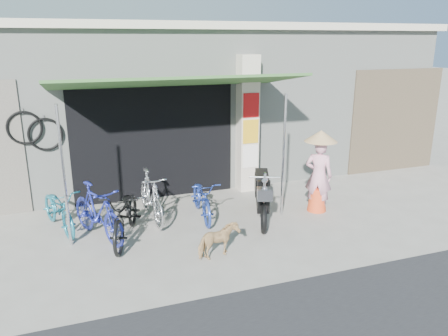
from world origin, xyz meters
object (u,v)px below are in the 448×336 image
object	(u,v)px
bike_black	(126,214)
nun	(319,171)
bike_navy	(202,198)
bike_blue	(98,212)
moped	(262,194)
bike_silver	(151,196)
street_dog	(218,241)
bike_teal	(59,209)

from	to	relation	value
bike_black	nun	distance (m)	3.77
bike_navy	bike_black	bearing A→B (deg)	-156.69
bike_blue	moped	size ratio (longest dim) A/B	0.91
bike_blue	bike_black	bearing A→B (deg)	-49.41
bike_silver	bike_navy	bearing A→B (deg)	-16.60
street_dog	moped	distance (m)	1.80
bike_teal	moped	bearing A→B (deg)	-28.97
moped	nun	bearing A→B (deg)	20.04
moped	nun	xyz separation A→B (m)	(1.19, -0.03, 0.34)
nun	moped	bearing A→B (deg)	38.32
bike_black	moped	xyz separation A→B (m)	(2.57, 0.11, 0.02)
bike_blue	bike_silver	distance (m)	1.11
bike_black	nun	bearing A→B (deg)	19.53
bike_blue	moped	xyz separation A→B (m)	(3.01, -0.09, -0.01)
bike_black	bike_navy	world-z (taller)	bike_black
bike_teal	bike_navy	distance (m)	2.59
moped	bike_teal	bearing A→B (deg)	-169.03
bike_silver	bike_navy	world-z (taller)	bike_silver
bike_blue	moped	world-z (taller)	moped
bike_teal	moped	distance (m)	3.71
bike_silver	bike_navy	distance (m)	0.97
bike_blue	bike_black	distance (m)	0.49
bike_teal	bike_silver	size ratio (longest dim) A/B	0.97
bike_silver	moped	distance (m)	2.10
bike_navy	nun	size ratio (longest dim) A/B	0.92
street_dog	bike_teal	bearing A→B (deg)	34.76
bike_black	bike_silver	distance (m)	0.89
bike_teal	bike_silver	bearing A→B (deg)	-21.44
bike_silver	street_dog	xyz separation A→B (m)	(0.72, -1.84, -0.20)
bike_navy	bike_teal	bearing A→B (deg)	178.33
bike_blue	nun	bearing A→B (deg)	-26.87
street_dog	nun	bearing A→B (deg)	-80.10
bike_silver	moped	size ratio (longest dim) A/B	0.89
nun	bike_teal	bearing A→B (deg)	31.45
bike_blue	nun	distance (m)	4.22
street_dog	bike_black	bearing A→B (deg)	32.30
nun	bike_navy	bearing A→B (deg)	29.32
bike_navy	moped	bearing A→B (deg)	-15.08
moped	bike_blue	bearing A→B (deg)	-160.18
bike_black	bike_navy	bearing A→B (deg)	36.82
bike_blue	bike_silver	size ratio (longest dim) A/B	1.02
bike_black	bike_navy	distance (m)	1.57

